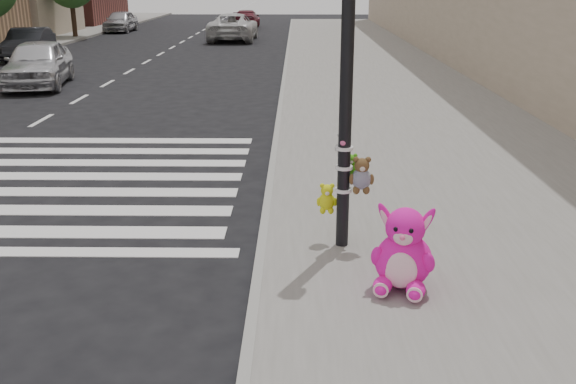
# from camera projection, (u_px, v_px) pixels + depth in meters

# --- Properties ---
(ground) EXTENTS (120.00, 120.00, 0.00)m
(ground) POSITION_uv_depth(u_px,v_px,m) (106.00, 322.00, 6.76)
(ground) COLOR black
(ground) RESTS_ON ground
(sidewalk_near) EXTENTS (7.00, 80.00, 0.14)m
(sidewalk_near) POSITION_uv_depth(u_px,v_px,m) (415.00, 119.00, 16.15)
(sidewalk_near) COLOR slate
(sidewalk_near) RESTS_ON ground
(curb_edge) EXTENTS (0.12, 80.00, 0.15)m
(curb_edge) POSITION_uv_depth(u_px,v_px,m) (279.00, 119.00, 16.20)
(curb_edge) COLOR gray
(curb_edge) RESTS_ON ground
(signal_pole) EXTENTS (0.72, 0.48, 4.00)m
(signal_pole) POSITION_uv_depth(u_px,v_px,m) (347.00, 124.00, 7.89)
(signal_pole) COLOR black
(signal_pole) RESTS_ON sidewalk_near
(pink_bunny) EXTENTS (0.78, 0.86, 1.00)m
(pink_bunny) POSITION_uv_depth(u_px,v_px,m) (403.00, 254.00, 7.08)
(pink_bunny) COLOR #F814AB
(pink_bunny) RESTS_ON sidewalk_near
(red_teddy) EXTENTS (0.15, 0.13, 0.18)m
(red_teddy) POSITION_uv_depth(u_px,v_px,m) (404.00, 239.00, 8.33)
(red_teddy) COLOR red
(red_teddy) RESTS_ON sidewalk_near
(car_silver_far) EXTENTS (2.56, 4.73, 1.53)m
(car_silver_far) POSITION_uv_depth(u_px,v_px,m) (38.00, 63.00, 21.24)
(car_silver_far) COLOR silver
(car_silver_far) RESTS_ON ground
(car_dark_far) EXTENTS (1.98, 4.31, 1.37)m
(car_dark_far) POSITION_uv_depth(u_px,v_px,m) (29.00, 44.00, 28.18)
(car_dark_far) COLOR black
(car_dark_far) RESTS_ON ground
(car_white_near) EXTENTS (2.59, 5.53, 1.53)m
(car_white_near) POSITION_uv_depth(u_px,v_px,m) (233.00, 27.00, 36.81)
(car_white_near) COLOR silver
(car_white_near) RESTS_ON ground
(car_maroon_near) EXTENTS (1.81, 4.38, 1.27)m
(car_maroon_near) POSITION_uv_depth(u_px,v_px,m) (247.00, 19.00, 46.10)
(car_maroon_near) COLOR maroon
(car_maroon_near) RESTS_ON ground
(car_silver_deep) EXTENTS (1.67, 4.11, 1.40)m
(car_silver_deep) POSITION_uv_depth(u_px,v_px,m) (121.00, 21.00, 42.78)
(car_silver_deep) COLOR #AAAAAF
(car_silver_deep) RESTS_ON ground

